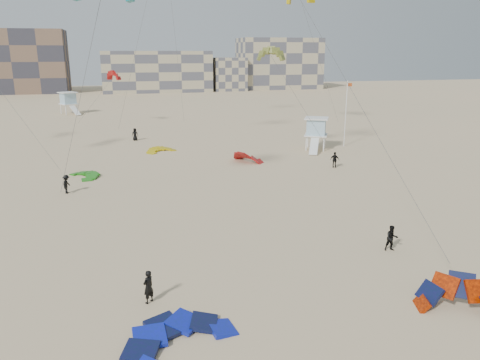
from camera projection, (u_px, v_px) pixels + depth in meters
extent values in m
plane|color=tan|center=(165.00, 335.00, 20.37)|extent=(320.00, 320.00, 0.00)
imported|color=black|center=(148.00, 287.00, 22.75)|extent=(0.74, 0.71, 1.70)
imported|color=black|center=(392.00, 238.00, 28.76)|extent=(0.88, 0.74, 1.62)
imported|color=black|center=(67.00, 184.00, 40.41)|extent=(0.89, 1.19, 1.64)
imported|color=black|center=(335.00, 160.00, 49.34)|extent=(1.04, 0.91, 1.68)
imported|color=black|center=(135.00, 134.00, 64.43)|extent=(0.84, 0.56, 1.70)
imported|color=black|center=(315.00, 125.00, 72.41)|extent=(0.53, 1.61, 1.73)
cylinder|color=#3F3F3F|center=(80.00, 98.00, 34.82)|extent=(4.49, 2.58, 15.10)
cylinder|color=#3F3F3F|center=(332.00, 56.00, 33.27)|extent=(3.25, 24.81, 21.15)
cylinder|color=#3F3F3F|center=(9.00, 102.00, 45.16)|extent=(9.16, 7.70, 12.46)
cylinder|color=#3F3F3F|center=(135.00, 56.00, 59.94)|extent=(5.39, 11.21, 20.56)
cylinder|color=#3F3F3F|center=(299.00, 102.00, 54.21)|extent=(6.86, 1.02, 10.50)
cylinder|color=#3F3F3F|center=(320.00, 63.00, 70.76)|extent=(7.49, 0.74, 18.41)
cylinder|color=#3F3F3F|center=(174.00, 31.00, 71.06)|extent=(2.17, 0.33, 27.84)
cylinder|color=#3F3F3F|center=(96.00, 99.00, 74.77)|extent=(5.86, 3.01, 7.02)
cube|color=white|center=(316.00, 135.00, 58.37)|extent=(3.67, 3.67, 0.14)
cube|color=#9BC0D4|center=(316.00, 127.00, 58.09)|extent=(3.01, 3.01, 1.95)
cube|color=white|center=(317.00, 118.00, 57.81)|extent=(3.80, 3.80, 0.16)
cube|color=white|center=(324.00, 146.00, 56.17)|extent=(2.13, 2.90, 1.61)
cube|color=white|center=(69.00, 104.00, 91.69)|extent=(3.92, 3.92, 0.14)
cube|color=#9BC0D4|center=(68.00, 98.00, 91.40)|extent=(3.22, 3.22, 2.06)
cube|color=white|center=(67.00, 93.00, 91.10)|extent=(4.06, 4.06, 0.16)
cube|color=white|center=(68.00, 111.00, 89.36)|extent=(2.32, 3.05, 1.70)
cylinder|color=white|center=(346.00, 114.00, 59.61)|extent=(0.10, 0.10, 8.38)
cube|color=#BC4719|center=(350.00, 85.00, 58.71)|extent=(0.63, 0.02, 0.42)
cube|color=brown|center=(16.00, 62.00, 136.10)|extent=(28.00, 14.00, 18.00)
cube|color=tan|center=(157.00, 71.00, 142.61)|extent=(32.00, 16.00, 12.00)
cube|color=tan|center=(279.00, 64.00, 153.41)|extent=(26.00, 14.00, 16.00)
cube|color=tan|center=(228.00, 74.00, 146.21)|extent=(10.00, 10.00, 10.00)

